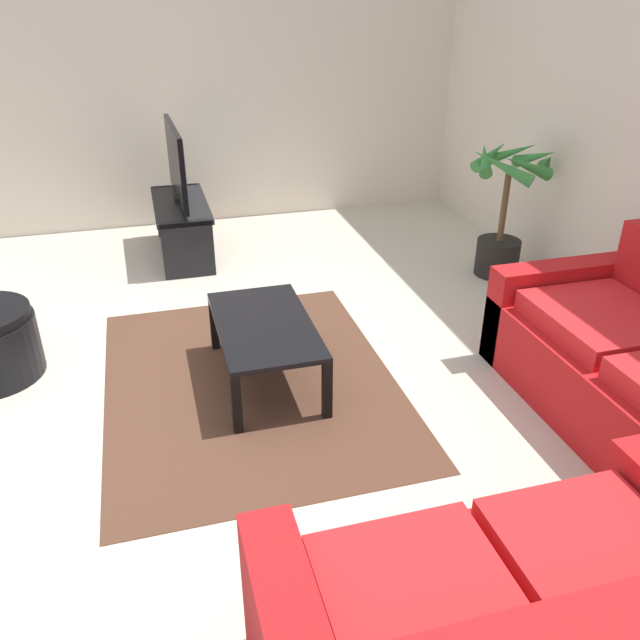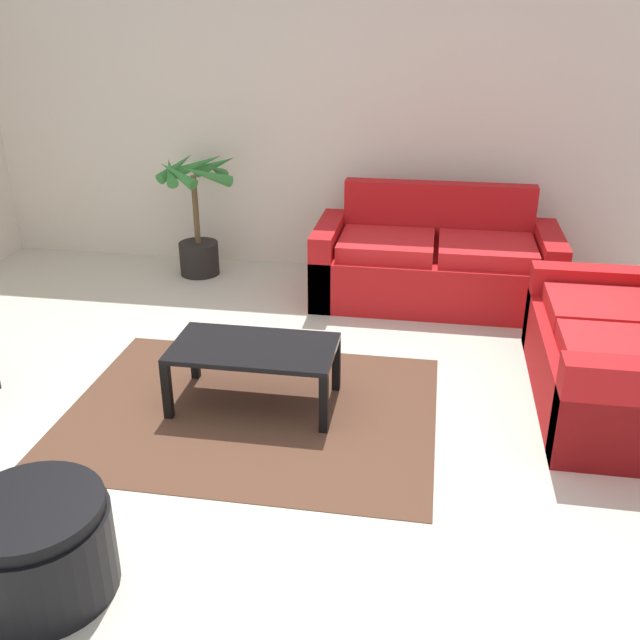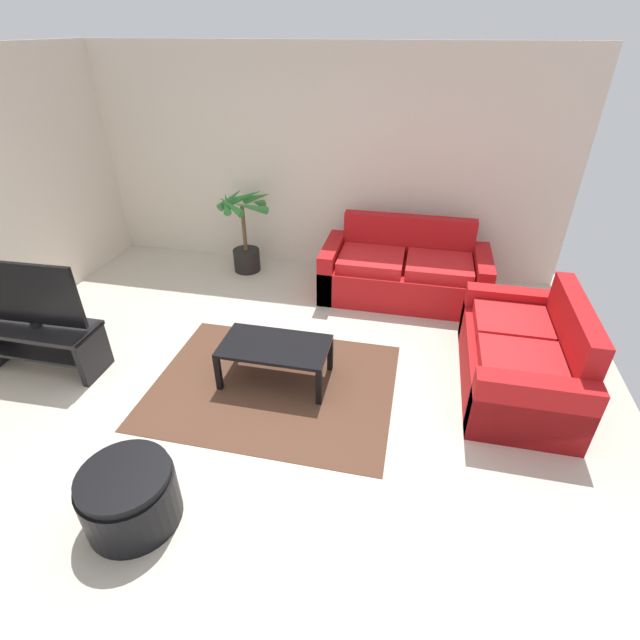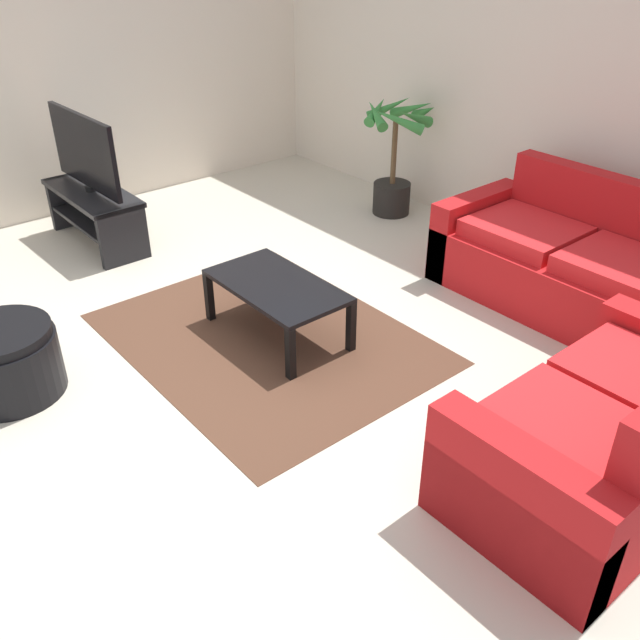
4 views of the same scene
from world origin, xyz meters
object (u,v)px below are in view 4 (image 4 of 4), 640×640
coffee_table (277,290)px  ottoman (6,361)px  couch_loveseat (609,439)px  tv (85,151)px  couch_main (575,268)px  tv_stand (95,209)px  potted_palm (395,160)px

coffee_table → ottoman: ottoman is taller
couch_loveseat → tv: size_ratio=1.49×
tv → ottoman: bearing=-37.9°
couch_main → coffee_table: couch_main is taller
couch_main → ottoman: bearing=-113.9°
tv_stand → potted_palm: bearing=64.9°
tv → coffee_table: tv is taller
tv → potted_palm: bearing=64.8°
couch_loveseat → ottoman: couch_loveseat is taller
tv_stand → coffee_table: (2.20, 0.29, 0.03)m
couch_loveseat → potted_palm: 3.69m
coffee_table → potted_palm: 2.40m
potted_palm → tv_stand: bearing=-115.1°
tv_stand → ottoman: size_ratio=1.77×
tv → ottoman: (1.70, -1.32, -0.60)m
couch_main → couch_loveseat: size_ratio=1.21×
couch_main → tv: bearing=-146.3°
tv_stand → ottoman: tv_stand is taller
couch_loveseat → ottoman: (-2.68, -2.00, -0.08)m
couch_loveseat → ottoman: bearing=-143.3°
ottoman → tv_stand: bearing=142.1°
couch_loveseat → potted_palm: bearing=151.3°
tv_stand → tv: bearing=91.8°
couch_main → couch_loveseat: (1.14, -1.49, -0.00)m
couch_main → tv: size_ratio=1.81×
tv_stand → tv: 0.50m
couch_loveseat → tv_stand: bearing=-171.2°
tv → potted_palm: size_ratio=0.98×
tv → coffee_table: bearing=7.5°
ottoman → couch_loveseat: bearing=36.7°
couch_main → tv_stand: (-3.24, -2.17, 0.01)m
couch_main → couch_loveseat: same height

